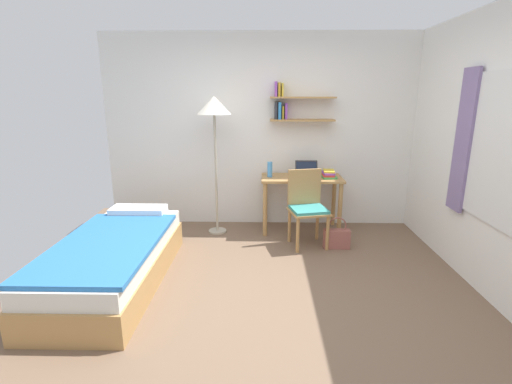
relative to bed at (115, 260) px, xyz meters
name	(u,v)px	position (x,y,z in m)	size (l,w,h in m)	color
ground_plane	(266,294)	(1.49, -0.19, -0.24)	(5.28, 5.28, 0.00)	brown
wall_back	(267,132)	(1.50, 1.83, 1.07)	(4.40, 0.27, 2.60)	white
wall_right	(508,156)	(3.51, -0.17, 1.06)	(0.10, 4.40, 2.60)	white
bed	(115,260)	(0.00, 0.00, 0.00)	(0.91, 2.02, 0.54)	#B2844C
desk	(301,187)	(1.96, 1.51, 0.36)	(1.06, 0.53, 0.74)	#B2844C
desk_chair	(307,205)	(1.99, 1.02, 0.27)	(0.52, 0.50, 0.92)	#B2844C
standing_lamp	(214,112)	(0.83, 1.41, 1.35)	(0.43, 0.43, 1.79)	#B2A893
laptop	(307,173)	(2.02, 1.52, 0.56)	(0.30, 0.23, 0.21)	black
water_bottle	(270,169)	(1.54, 1.51, 0.61)	(0.07, 0.07, 0.20)	#4C99DB
book_stack	(329,174)	(2.31, 1.46, 0.55)	(0.19, 0.24, 0.10)	#4CA856
handbag	(337,238)	(2.34, 0.90, -0.11)	(0.31, 0.11, 0.39)	#99564C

